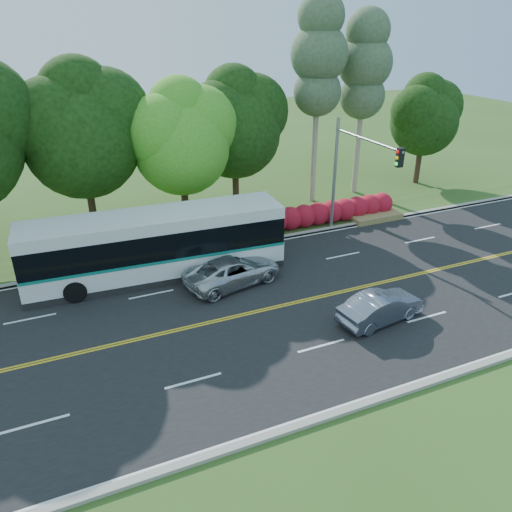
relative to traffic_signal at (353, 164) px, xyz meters
name	(u,v)px	position (x,y,z in m)	size (l,w,h in m)	color
ground	(293,303)	(-6.49, -5.40, -4.67)	(120.00, 120.00, 0.00)	#324D19
road	(293,303)	(-6.49, -5.40, -4.66)	(60.00, 14.00, 0.02)	black
curb_north	(238,245)	(-6.49, 1.75, -4.60)	(60.00, 0.30, 0.15)	gray
curb_south	(385,397)	(-6.49, -12.55, -4.60)	(60.00, 0.30, 0.15)	gray
grass_verge	(227,234)	(-6.49, 3.60, -4.62)	(60.00, 4.00, 0.10)	#324D19
lane_markings	(291,303)	(-6.59, -5.40, -4.65)	(57.60, 13.82, 0.00)	gold
tree_row	(122,123)	(-11.65, 6.73, 2.06)	(44.70, 9.10, 13.84)	black
bougainvillea_hedge	(334,212)	(0.69, 2.75, -3.95)	(9.50, 2.25, 1.50)	maroon
traffic_signal	(353,164)	(0.00, 0.00, 0.00)	(0.42, 6.10, 7.00)	gray
transit_bus	(156,246)	(-11.69, -0.07, -2.96)	(13.20, 3.47, 3.42)	silver
sedan	(381,307)	(-3.63, -8.27, -3.97)	(1.43, 4.11, 1.35)	slate
suv	(233,271)	(-8.39, -2.42, -3.95)	(2.32, 5.04, 1.40)	silver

